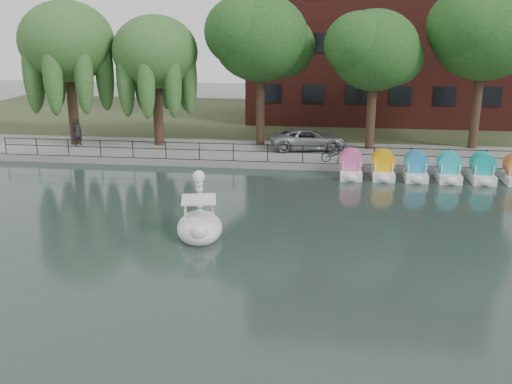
% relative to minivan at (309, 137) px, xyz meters
% --- Properties ---
extents(ground_plane, '(120.00, 120.00, 0.00)m').
position_rel_minivan_xyz_m(ground_plane, '(-2.19, -16.70, -1.16)').
color(ground_plane, '#3A4D49').
extents(promenade, '(40.00, 6.00, 0.40)m').
position_rel_minivan_xyz_m(promenade, '(-2.19, -0.70, -0.96)').
color(promenade, gray).
rests_on(promenade, ground_plane).
extents(kerb, '(40.00, 0.25, 0.40)m').
position_rel_minivan_xyz_m(kerb, '(-2.19, -3.65, -0.96)').
color(kerb, gray).
rests_on(kerb, ground_plane).
extents(land_strip, '(60.00, 22.00, 0.36)m').
position_rel_minivan_xyz_m(land_strip, '(-2.19, 13.30, -0.98)').
color(land_strip, '#47512D').
rests_on(land_strip, ground_plane).
extents(railing, '(32.00, 0.05, 1.00)m').
position_rel_minivan_xyz_m(railing, '(-2.19, -3.45, -0.01)').
color(railing, black).
rests_on(railing, promenade).
extents(apartment_building, '(20.00, 10.07, 18.00)m').
position_rel_minivan_xyz_m(apartment_building, '(4.81, 13.26, 8.20)').
color(apartment_building, '#4C1E16').
rests_on(apartment_building, land_strip).
extents(willow_left, '(5.88, 5.88, 9.01)m').
position_rel_minivan_xyz_m(willow_left, '(-15.19, -0.20, 5.71)').
color(willow_left, '#473323').
rests_on(willow_left, promenade).
extents(willow_mid, '(5.32, 5.32, 8.15)m').
position_rel_minivan_xyz_m(willow_mid, '(-9.69, 0.30, 5.09)').
color(willow_mid, '#473323').
rests_on(willow_mid, promenade).
extents(broadleaf_center, '(6.00, 6.00, 9.25)m').
position_rel_minivan_xyz_m(broadleaf_center, '(-3.19, 1.30, 5.90)').
color(broadleaf_center, '#473323').
rests_on(broadleaf_center, promenade).
extents(broadleaf_right, '(5.40, 5.40, 8.32)m').
position_rel_minivan_xyz_m(broadleaf_right, '(3.81, 0.80, 5.23)').
color(broadleaf_right, '#473323').
rests_on(broadleaf_right, promenade).
extents(broadleaf_far, '(6.30, 6.30, 9.71)m').
position_rel_minivan_xyz_m(broadleaf_far, '(10.31, 1.80, 6.24)').
color(broadleaf_far, '#473323').
rests_on(broadleaf_far, promenade).
extents(minivan, '(3.56, 5.85, 1.52)m').
position_rel_minivan_xyz_m(minivan, '(0.00, 0.00, 0.00)').
color(minivan, gray).
rests_on(minivan, promenade).
extents(bicycle, '(1.15, 1.82, 1.00)m').
position_rel_minivan_xyz_m(bicycle, '(1.66, -3.03, -0.26)').
color(bicycle, gray).
rests_on(bicycle, promenade).
extents(pedestrian, '(0.85, 0.84, 1.98)m').
position_rel_minivan_xyz_m(pedestrian, '(-14.81, -0.73, 0.23)').
color(pedestrian, black).
rests_on(pedestrian, promenade).
extents(swan_boat, '(2.32, 3.13, 2.40)m').
position_rel_minivan_xyz_m(swan_boat, '(-3.70, -14.53, -0.63)').
color(swan_boat, white).
rests_on(swan_boat, ground_plane).
extents(pedal_boat_row, '(9.65, 1.70, 1.40)m').
position_rel_minivan_xyz_m(pedal_boat_row, '(6.74, -4.97, -0.55)').
color(pedal_boat_row, white).
rests_on(pedal_boat_row, ground_plane).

